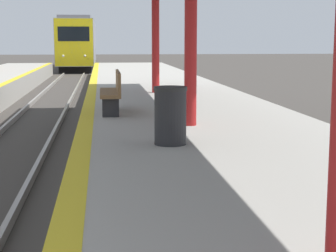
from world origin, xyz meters
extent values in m
cube|color=black|center=(0.00, 49.35, 0.28)|extent=(2.43, 15.17, 0.55)
cube|color=#99999E|center=(0.00, 49.35, 2.32)|extent=(2.86, 16.86, 3.54)
cube|color=yellow|center=(0.00, 41.00, 2.32)|extent=(2.81, 0.16, 3.47)
cube|color=black|center=(0.00, 40.94, 2.94)|extent=(2.29, 0.06, 1.06)
cube|color=slate|center=(0.00, 49.35, 4.21)|extent=(2.43, 16.02, 0.24)
sphere|color=white|center=(-0.79, 40.94, 1.35)|extent=(0.18, 0.18, 0.18)
sphere|color=white|center=(0.79, 40.94, 1.35)|extent=(0.18, 0.18, 0.18)
cylinder|color=red|center=(3.64, 9.42, 2.64)|extent=(0.23, 0.23, 3.53)
cylinder|color=red|center=(3.64, 16.27, 2.64)|extent=(0.23, 0.23, 3.53)
cylinder|color=#262628|center=(3.02, 7.49, 1.29)|extent=(0.49, 0.49, 0.84)
cylinder|color=#262626|center=(3.02, 7.49, 1.74)|extent=(0.52, 0.52, 0.06)
cube|color=brown|center=(2.15, 11.51, 1.31)|extent=(0.44, 1.91, 0.08)
cube|color=brown|center=(2.34, 11.51, 1.57)|extent=(0.06, 1.91, 0.44)
cube|color=#262628|center=(2.15, 10.75, 1.07)|extent=(0.35, 0.08, 0.40)
cube|color=#262628|center=(2.15, 12.28, 1.07)|extent=(0.35, 0.08, 0.40)
camera|label=1|loc=(1.98, -1.04, 2.47)|focal=60.00mm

